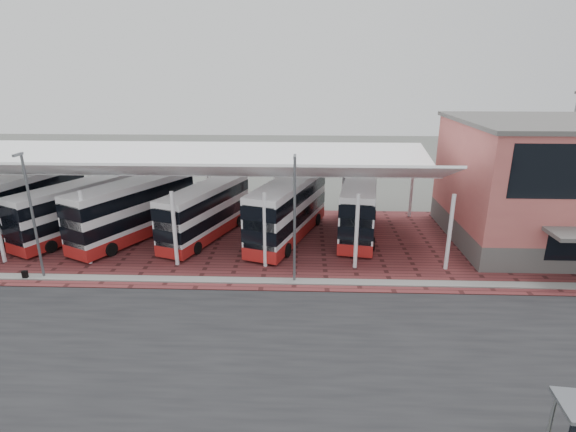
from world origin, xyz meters
name	(u,v)px	position (x,y,z in m)	size (l,w,h in m)	color
ground	(251,339)	(0.00, 0.00, 0.00)	(140.00, 140.00, 0.00)	#50524D
road	(248,351)	(0.00, -1.00, 0.01)	(120.00, 14.00, 0.02)	black
forecourt	(296,242)	(2.00, 13.00, 0.03)	(72.00, 16.00, 0.06)	maroon
north_kerb	(262,281)	(0.00, 6.20, 0.07)	(120.00, 0.80, 0.14)	slate
canopy	(191,165)	(-6.00, 13.94, 5.80)	(37.00, 11.63, 7.07)	white
lamp_west	(32,213)	(-14.00, 6.27, 4.36)	(0.16, 0.90, 8.07)	#585B60
lamp_east	(295,216)	(2.00, 6.27, 4.36)	(0.16, 0.90, 8.07)	#585B60
bus_0	(21,205)	(-19.91, 14.14, 2.40)	(5.55, 11.73, 4.72)	white
bus_1	(76,211)	(-15.27, 13.61, 2.15)	(6.59, 10.18, 4.20)	white
bus_2	(134,210)	(-10.56, 13.42, 2.30)	(7.25, 10.87, 4.51)	white
bus_3	(206,212)	(-5.05, 13.73, 2.11)	(5.56, 10.22, 4.14)	white
bus_4	(288,210)	(1.34, 13.85, 2.35)	(6.02, 11.40, 4.60)	white
bus_5	(359,207)	(6.93, 15.06, 2.26)	(4.12, 10.98, 4.42)	white
suitcase	(25,275)	(-15.02, 6.00, 0.33)	(0.31, 0.22, 0.53)	black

